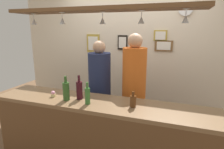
{
  "coord_description": "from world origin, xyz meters",
  "views": [
    {
      "loc": [
        0.86,
        -2.32,
        1.81
      ],
      "look_at": [
        0.0,
        0.1,
        1.19
      ],
      "focal_mm": 30.78,
      "sensor_mm": 36.0,
      "label": 1
    }
  ],
  "objects_px": {
    "picture_frame_crest": "(123,43)",
    "person_middle_orange_shirt": "(134,82)",
    "bottle_champagne_green": "(66,91)",
    "cupcake": "(53,94)",
    "wall_clock": "(186,9)",
    "picture_frame_upper_small": "(160,36)",
    "bottle_beer_brown_stubby": "(133,101)",
    "picture_frame_caricature": "(93,43)",
    "bottle_beer_green_import": "(87,95)",
    "picture_frame_lower_pair": "(164,46)",
    "person_left_navy_shirt": "(100,83)",
    "bottle_wine_dark_red": "(79,90)"
  },
  "relations": [
    {
      "from": "wall_clock",
      "to": "picture_frame_upper_small",
      "type": "bearing_deg",
      "value": 179.02
    },
    {
      "from": "person_middle_orange_shirt",
      "to": "picture_frame_caricature",
      "type": "xyz_separation_m",
      "value": [
        -0.99,
        0.77,
        0.47
      ]
    },
    {
      "from": "bottle_champagne_green",
      "to": "picture_frame_lower_pair",
      "type": "bearing_deg",
      "value": 56.2
    },
    {
      "from": "bottle_champagne_green",
      "to": "bottle_beer_brown_stubby",
      "type": "height_order",
      "value": "bottle_champagne_green"
    },
    {
      "from": "picture_frame_caricature",
      "to": "bottle_beer_brown_stubby",
      "type": "bearing_deg",
      "value": -51.36
    },
    {
      "from": "cupcake",
      "to": "picture_frame_caricature",
      "type": "distance_m",
      "value": 1.54
    },
    {
      "from": "wall_clock",
      "to": "bottle_beer_brown_stubby",
      "type": "bearing_deg",
      "value": -108.72
    },
    {
      "from": "cupcake",
      "to": "picture_frame_lower_pair",
      "type": "relative_size",
      "value": 0.26
    },
    {
      "from": "person_middle_orange_shirt",
      "to": "bottle_beer_green_import",
      "type": "xyz_separation_m",
      "value": [
        -0.37,
        -0.74,
        0.0
      ]
    },
    {
      "from": "wall_clock",
      "to": "picture_frame_crest",
      "type": "bearing_deg",
      "value": 179.65
    },
    {
      "from": "person_left_navy_shirt",
      "to": "cupcake",
      "type": "bearing_deg",
      "value": -118.09
    },
    {
      "from": "picture_frame_lower_pair",
      "to": "bottle_beer_green_import",
      "type": "bearing_deg",
      "value": -114.66
    },
    {
      "from": "picture_frame_upper_small",
      "to": "wall_clock",
      "type": "bearing_deg",
      "value": -0.98
    },
    {
      "from": "person_left_navy_shirt",
      "to": "picture_frame_lower_pair",
      "type": "bearing_deg",
      "value": 41.92
    },
    {
      "from": "picture_frame_crest",
      "to": "wall_clock",
      "type": "height_order",
      "value": "wall_clock"
    },
    {
      "from": "bottle_champagne_green",
      "to": "picture_frame_lower_pair",
      "type": "distance_m",
      "value": 1.84
    },
    {
      "from": "bottle_wine_dark_red",
      "to": "picture_frame_caricature",
      "type": "height_order",
      "value": "picture_frame_caricature"
    },
    {
      "from": "bottle_beer_brown_stubby",
      "to": "picture_frame_lower_pair",
      "type": "relative_size",
      "value": 0.6
    },
    {
      "from": "person_middle_orange_shirt",
      "to": "bottle_wine_dark_red",
      "type": "height_order",
      "value": "person_middle_orange_shirt"
    },
    {
      "from": "bottle_beer_green_import",
      "to": "picture_frame_upper_small",
      "type": "height_order",
      "value": "picture_frame_upper_small"
    },
    {
      "from": "picture_frame_crest",
      "to": "person_middle_orange_shirt",
      "type": "bearing_deg",
      "value": -62.16
    },
    {
      "from": "bottle_beer_green_import",
      "to": "bottle_beer_brown_stubby",
      "type": "bearing_deg",
      "value": 9.71
    },
    {
      "from": "picture_frame_lower_pair",
      "to": "person_middle_orange_shirt",
      "type": "bearing_deg",
      "value": -112.55
    },
    {
      "from": "bottle_beer_brown_stubby",
      "to": "person_middle_orange_shirt",
      "type": "bearing_deg",
      "value": 102.29
    },
    {
      "from": "bottle_beer_brown_stubby",
      "to": "person_left_navy_shirt",
      "type": "bearing_deg",
      "value": 136.26
    },
    {
      "from": "bottle_beer_green_import",
      "to": "picture_frame_caricature",
      "type": "xyz_separation_m",
      "value": [
        -0.62,
        1.51,
        0.47
      ]
    },
    {
      "from": "person_middle_orange_shirt",
      "to": "wall_clock",
      "type": "height_order",
      "value": "wall_clock"
    },
    {
      "from": "bottle_champagne_green",
      "to": "cupcake",
      "type": "xyz_separation_m",
      "value": [
        -0.22,
        0.04,
        -0.08
      ]
    },
    {
      "from": "picture_frame_crest",
      "to": "picture_frame_caricature",
      "type": "bearing_deg",
      "value": 180.0
    },
    {
      "from": "bottle_beer_green_import",
      "to": "wall_clock",
      "type": "height_order",
      "value": "wall_clock"
    },
    {
      "from": "person_left_navy_shirt",
      "to": "wall_clock",
      "type": "relative_size",
      "value": 7.44
    },
    {
      "from": "bottle_beer_brown_stubby",
      "to": "picture_frame_caricature",
      "type": "xyz_separation_m",
      "value": [
        -1.14,
        1.42,
        0.5
      ]
    },
    {
      "from": "bottle_wine_dark_red",
      "to": "picture_frame_crest",
      "type": "xyz_separation_m",
      "value": [
        0.13,
        1.39,
        0.48
      ]
    },
    {
      "from": "bottle_champagne_green",
      "to": "picture_frame_caricature",
      "type": "distance_m",
      "value": 1.58
    },
    {
      "from": "person_middle_orange_shirt",
      "to": "wall_clock",
      "type": "xyz_separation_m",
      "value": [
        0.62,
        0.76,
        1.05
      ]
    },
    {
      "from": "picture_frame_caricature",
      "to": "picture_frame_lower_pair",
      "type": "height_order",
      "value": "picture_frame_caricature"
    },
    {
      "from": "bottle_wine_dark_red",
      "to": "picture_frame_upper_small",
      "type": "xyz_separation_m",
      "value": [
        0.8,
        1.39,
        0.62
      ]
    },
    {
      "from": "bottle_wine_dark_red",
      "to": "wall_clock",
      "type": "bearing_deg",
      "value": 50.07
    },
    {
      "from": "cupcake",
      "to": "picture_frame_lower_pair",
      "type": "height_order",
      "value": "picture_frame_lower_pair"
    },
    {
      "from": "bottle_beer_green_import",
      "to": "picture_frame_lower_pair",
      "type": "height_order",
      "value": "picture_frame_lower_pair"
    },
    {
      "from": "person_middle_orange_shirt",
      "to": "cupcake",
      "type": "xyz_separation_m",
      "value": [
        -0.9,
        -0.67,
        -0.06
      ]
    },
    {
      "from": "picture_frame_caricature",
      "to": "bottle_wine_dark_red",
      "type": "bearing_deg",
      "value": -72.0
    },
    {
      "from": "picture_frame_upper_small",
      "to": "picture_frame_lower_pair",
      "type": "xyz_separation_m",
      "value": [
        0.06,
        0.0,
        -0.17
      ]
    },
    {
      "from": "bottle_champagne_green",
      "to": "cupcake",
      "type": "relative_size",
      "value": 3.85
    },
    {
      "from": "cupcake",
      "to": "picture_frame_crest",
      "type": "distance_m",
      "value": 1.62
    },
    {
      "from": "bottle_wine_dark_red",
      "to": "wall_clock",
      "type": "xyz_separation_m",
      "value": [
        1.16,
        1.39,
        1.03
      ]
    },
    {
      "from": "bottle_beer_green_import",
      "to": "picture_frame_crest",
      "type": "xyz_separation_m",
      "value": [
        -0.03,
        1.51,
        0.5
      ]
    },
    {
      "from": "cupcake",
      "to": "wall_clock",
      "type": "xyz_separation_m",
      "value": [
        1.52,
        1.44,
        1.12
      ]
    },
    {
      "from": "picture_frame_upper_small",
      "to": "picture_frame_crest",
      "type": "bearing_deg",
      "value": 180.0
    },
    {
      "from": "cupcake",
      "to": "wall_clock",
      "type": "bearing_deg",
      "value": 43.41
    }
  ]
}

